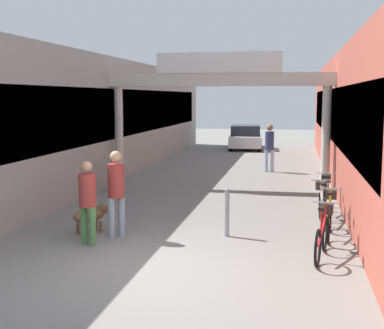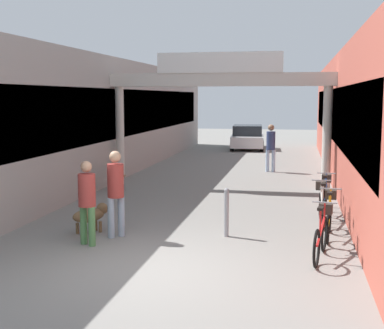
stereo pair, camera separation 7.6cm
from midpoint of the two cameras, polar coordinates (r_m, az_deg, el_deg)
The scene contains 15 objects.
ground_plane at distance 9.28m, azimuth -4.89°, elevation -11.03°, with size 80.00×80.00×0.00m, color gray.
storefront_left at distance 20.89m, azimuth -10.27°, elevation 4.96°, with size 3.00×26.00×4.24m.
storefront_right at distance 19.68m, azimuth 18.71°, elevation 4.56°, with size 3.00×26.00×4.24m.
arcade_sign_gateway at distance 17.11m, azimuth 2.75°, elevation 7.77°, with size 7.40×0.47×4.29m.
pedestrian_with_dog at distance 10.64m, azimuth -11.27°, elevation -3.47°, with size 0.46×0.46×1.67m.
pedestrian_companion at distance 11.14m, azimuth -8.29°, elevation -2.46°, with size 0.48×0.48×1.81m.
pedestrian_carrying_crate at distance 20.93m, azimuth 8.16°, elevation 2.13°, with size 0.40×0.40×1.85m.
dog_on_leash at distance 11.71m, azimuth -10.83°, elevation -5.30°, with size 0.75×0.83×0.62m.
bicycle_red_nearest at distance 10.04m, azimuth 13.53°, elevation -7.20°, with size 0.47×1.67×0.98m.
bicycle_orange_second at distance 11.57m, azimuth 14.29°, elevation -5.31°, with size 0.46×1.69×0.98m.
bicycle_silver_third at distance 12.69m, azimuth 13.51°, elevation -4.18°, with size 0.46×1.69×0.98m.
bicycle_blue_farthest at distance 13.90m, azimuth 13.83°, elevation -3.21°, with size 0.46×1.69×0.98m.
bollard_post_metal at distance 11.19m, azimuth 3.55°, elevation -5.07°, with size 0.10×0.10×1.03m.
cafe_chair_wood_nearer at distance 16.65m, azimuth -8.38°, elevation -1.01°, with size 0.44×0.44×0.89m.
parked_car_white at distance 30.19m, azimuth 5.68°, elevation 2.90°, with size 2.03×4.11×1.33m.
Camera 1 is at (2.38, -8.49, 2.90)m, focal length 50.00 mm.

